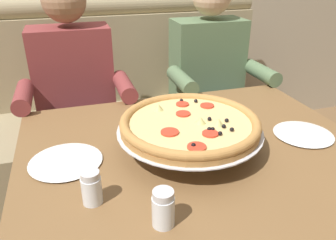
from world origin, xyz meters
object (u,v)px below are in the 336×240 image
(diner_left, at_px, (76,93))
(plate_near_left, at_px, (303,133))
(booth_bench, at_px, (140,118))
(shaker_pepper_flakes, at_px, (92,190))
(pizza, at_px, (190,124))
(dining_table, at_px, (196,167))
(plate_near_right, at_px, (66,160))
(diner_right, at_px, (214,79))
(shaker_parmesan, at_px, (163,210))

(diner_left, xyz_separation_m, plate_near_left, (0.80, -0.73, 0.02))
(booth_bench, distance_m, shaker_pepper_flakes, 1.27)
(pizza, relative_size, shaker_pepper_flakes, 5.04)
(diner_left, height_order, plate_near_left, diner_left)
(dining_table, bearing_deg, plate_near_right, 175.33)
(dining_table, height_order, plate_near_right, plate_near_right)
(pizza, xyz_separation_m, shaker_pepper_flakes, (-0.35, -0.19, -0.06))
(shaker_pepper_flakes, bearing_deg, pizza, 28.21)
(diner_right, bearing_deg, booth_bench, 144.88)
(shaker_parmesan, bearing_deg, booth_bench, 80.44)
(dining_table, bearing_deg, shaker_parmesan, -123.77)
(shaker_parmesan, bearing_deg, diner_right, 59.85)
(pizza, bearing_deg, plate_near_left, -3.70)
(diner_left, relative_size, pizza, 2.58)
(shaker_pepper_flakes, bearing_deg, diner_right, 49.60)
(diner_right, xyz_separation_m, pizza, (-0.41, -0.70, 0.11))
(booth_bench, xyz_separation_m, diner_left, (-0.38, -0.27, 0.31))
(dining_table, height_order, shaker_pepper_flakes, shaker_pepper_flakes)
(diner_left, relative_size, plate_near_left, 5.80)
(dining_table, height_order, shaker_parmesan, shaker_parmesan)
(dining_table, height_order, pizza, pizza)
(shaker_pepper_flakes, height_order, plate_near_right, shaker_pepper_flakes)
(plate_near_right, bearing_deg, shaker_pepper_flakes, -73.67)
(dining_table, relative_size, plate_near_right, 5.16)
(dining_table, distance_m, plate_near_left, 0.43)
(booth_bench, distance_m, plate_near_left, 1.13)
(diner_left, bearing_deg, booth_bench, 35.12)
(pizza, bearing_deg, shaker_parmesan, -120.17)
(shaker_parmesan, distance_m, plate_near_left, 0.70)
(dining_table, height_order, diner_right, diner_right)
(booth_bench, distance_m, shaker_parmesan, 1.36)
(diner_right, distance_m, plate_near_left, 0.73)
(diner_left, relative_size, plate_near_right, 5.38)
(diner_right, bearing_deg, plate_near_right, -141.06)
(pizza, bearing_deg, shaker_pepper_flakes, -151.79)
(pizza, xyz_separation_m, plate_near_right, (-0.42, 0.04, -0.09))
(shaker_pepper_flakes, bearing_deg, diner_left, 90.02)
(plate_near_left, bearing_deg, diner_right, 93.12)
(dining_table, xyz_separation_m, plate_near_left, (0.42, -0.03, 0.09))
(pizza, height_order, shaker_parmesan, pizza)
(dining_table, relative_size, plate_near_left, 5.56)
(shaker_pepper_flakes, xyz_separation_m, shaker_parmesan, (0.16, -0.14, 0.00))
(shaker_pepper_flakes, distance_m, plate_near_left, 0.81)
(booth_bench, relative_size, dining_table, 1.38)
(diner_right, height_order, shaker_parmesan, diner_right)
(dining_table, height_order, plate_near_left, plate_near_left)
(booth_bench, distance_m, plate_near_right, 1.08)
(pizza, height_order, plate_near_right, pizza)
(shaker_pepper_flakes, height_order, shaker_parmesan, shaker_parmesan)
(diner_right, xyz_separation_m, plate_near_left, (0.04, -0.73, 0.02))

